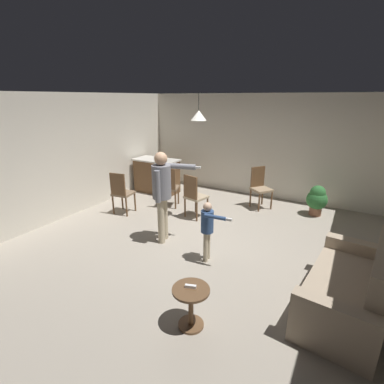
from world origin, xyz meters
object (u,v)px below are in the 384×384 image
object	(u,v)px
kitchen_counter	(157,176)
couch_floral	(351,290)
spare_remote_on_table	(191,286)
person_adult	(162,188)
dining_chair_centre_back	(260,186)
dining_chair_by_counter	(194,195)
potted_plant_corner	(317,199)
person_child	(208,225)
dining_chair_near_wall	(169,186)
side_table_by_couch	(191,303)
dining_chair_spare	(121,191)

from	to	relation	value
kitchen_counter	couch_floral	bearing A→B (deg)	-28.70
couch_floral	spare_remote_on_table	distance (m)	2.01
person_adult	dining_chair_centre_back	distance (m)	2.85
dining_chair_by_counter	potted_plant_corner	distance (m)	2.82
person_child	dining_chair_near_wall	world-z (taller)	person_child
kitchen_counter	person_adult	world-z (taller)	person_adult
person_child	dining_chair_centre_back	world-z (taller)	person_child
person_adult	spare_remote_on_table	xyz separation A→B (m)	(1.51, -1.58, -0.52)
side_table_by_couch	person_adult	size ratio (longest dim) A/B	0.31
dining_chair_by_counter	dining_chair_centre_back	xyz separation A→B (m)	(1.06, 1.38, 0.00)
side_table_by_couch	dining_chair_spare	world-z (taller)	dining_chair_spare
kitchen_counter	dining_chair_near_wall	bearing A→B (deg)	-40.25
side_table_by_couch	person_adult	distance (m)	2.32
kitchen_counter	dining_chair_by_counter	bearing A→B (deg)	-30.84
person_child	dining_chair_near_wall	bearing A→B (deg)	-136.83
person_child	potted_plant_corner	bearing A→B (deg)	151.32
kitchen_counter	dining_chair_by_counter	xyz separation A→B (m)	(1.84, -1.10, 0.07)
couch_floral	potted_plant_corner	distance (m)	3.28
side_table_by_couch	spare_remote_on_table	world-z (taller)	spare_remote_on_table
dining_chair_near_wall	couch_floral	bearing A→B (deg)	-46.55
side_table_by_couch	dining_chair_centre_back	size ratio (longest dim) A/B	0.52
person_child	spare_remote_on_table	bearing A→B (deg)	13.94
person_child	dining_chair_by_counter	bearing A→B (deg)	-148.68
dining_chair_centre_back	spare_remote_on_table	distance (m)	4.22
dining_chair_centre_back	person_adult	bearing A→B (deg)	15.47
kitchen_counter	spare_remote_on_table	bearing A→B (deg)	-49.05
kitchen_counter	dining_chair_near_wall	xyz separation A→B (m)	(0.99, -0.83, 0.07)
person_child	dining_chair_near_wall	xyz separation A→B (m)	(-1.93, 1.71, -0.09)
kitchen_counter	spare_remote_on_table	world-z (taller)	kitchen_counter
side_table_by_couch	dining_chair_spare	xyz separation A→B (m)	(-3.12, 2.20, 0.22)
couch_floral	side_table_by_couch	world-z (taller)	couch_floral
couch_floral	dining_chair_centre_back	distance (m)	3.69
person_adult	spare_remote_on_table	bearing A→B (deg)	28.65
dining_chair_by_counter	spare_remote_on_table	distance (m)	3.21
side_table_by_couch	dining_chair_spare	size ratio (longest dim) A/B	0.52
dining_chair_centre_back	potted_plant_corner	size ratio (longest dim) A/B	1.41
kitchen_counter	dining_chair_by_counter	distance (m)	2.15
dining_chair_by_counter	dining_chair_near_wall	size ratio (longest dim) A/B	1.00
side_table_by_couch	potted_plant_corner	bearing A→B (deg)	79.75
dining_chair_by_counter	spare_remote_on_table	world-z (taller)	dining_chair_by_counter
spare_remote_on_table	side_table_by_couch	bearing A→B (deg)	-50.47
spare_remote_on_table	dining_chair_spare	bearing A→B (deg)	144.95
spare_remote_on_table	person_adult	bearing A→B (deg)	133.60
couch_floral	spare_remote_on_table	size ratio (longest dim) A/B	14.47
person_child	dining_chair_centre_back	bearing A→B (deg)	174.86
person_adult	dining_chair_spare	world-z (taller)	person_adult
side_table_by_couch	potted_plant_corner	distance (m)	4.44
side_table_by_couch	dining_chair_near_wall	xyz separation A→B (m)	(-2.42, 3.10, 0.22)
kitchen_counter	person_child	xyz separation A→B (m)	(2.92, -2.54, 0.16)
potted_plant_corner	dining_chair_near_wall	bearing A→B (deg)	-158.45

